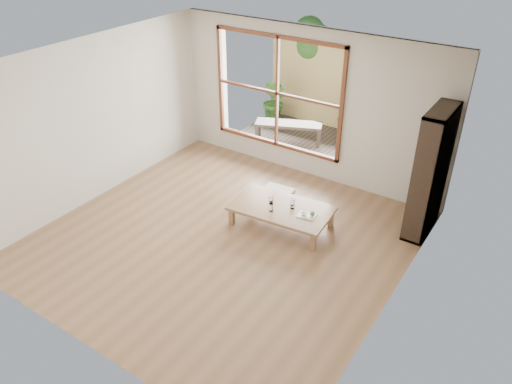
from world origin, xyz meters
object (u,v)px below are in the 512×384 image
Objects in this scene: food_tray at (308,215)px; garden_bench at (289,126)px; low_table at (282,209)px; bookshelf at (430,173)px.

garden_bench is at bearing 116.28° from food_tray.
low_table is 5.30× the size of food_tray.
food_tray is (0.45, 0.00, 0.06)m from low_table.
bookshelf is 3.58m from garden_bench.
food_tray is 0.22× the size of garden_bench.
low_table is 0.45m from food_tray.
garden_bench reaches higher than low_table.
low_table is 2.94m from garden_bench.
low_table is 0.81× the size of bookshelf.
food_tray is 3.17m from garden_bench.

